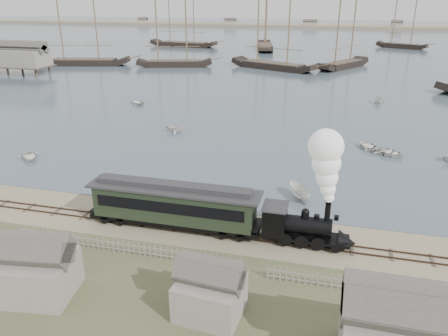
# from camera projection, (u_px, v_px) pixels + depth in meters

# --- Properties ---
(ground) EXTENTS (600.00, 600.00, 0.00)m
(ground) POSITION_uv_depth(u_px,v_px,m) (226.00, 222.00, 39.40)
(ground) COLOR tan
(ground) RESTS_ON ground
(harbor_water) EXTENTS (600.00, 336.00, 0.06)m
(harbor_water) POSITION_uv_depth(u_px,v_px,m) (320.00, 40.00, 192.29)
(harbor_water) COLOR #404E5C
(harbor_water) RESTS_ON ground
(rail_track) EXTENTS (120.00, 1.80, 0.16)m
(rail_track) POSITION_uv_depth(u_px,v_px,m) (220.00, 232.00, 37.59)
(rail_track) COLOR #39271F
(rail_track) RESTS_ON ground
(picket_fence_west) EXTENTS (19.00, 0.10, 1.20)m
(picket_fence_west) POSITION_uv_depth(u_px,v_px,m) (125.00, 254.00, 34.60)
(picket_fence_west) COLOR gray
(picket_fence_west) RESTS_ON ground
(picket_fence_east) EXTENTS (15.00, 0.10, 1.20)m
(picket_fence_east) POSITION_uv_depth(u_px,v_px,m) (376.00, 296.00, 29.78)
(picket_fence_east) COLOR gray
(picket_fence_east) RESTS_ON ground
(shed_left) EXTENTS (5.00, 4.00, 4.10)m
(shed_left) POSITION_uv_depth(u_px,v_px,m) (39.00, 293.00, 30.01)
(shed_left) COLOR gray
(shed_left) RESTS_ON ground
(shed_mid) EXTENTS (4.00, 3.50, 3.60)m
(shed_mid) POSITION_uv_depth(u_px,v_px,m) (210.00, 313.00, 28.15)
(shed_mid) COLOR gray
(shed_mid) RESTS_ON ground
(far_spit) EXTENTS (500.00, 20.00, 1.80)m
(far_spit) POSITION_uv_depth(u_px,v_px,m) (326.00, 28.00, 264.26)
(far_spit) COLOR tan
(far_spit) RESTS_ON ground
(locomotive) EXTENTS (7.58, 2.83, 9.45)m
(locomotive) POSITION_uv_depth(u_px,v_px,m) (319.00, 197.00, 34.13)
(locomotive) COLOR black
(locomotive) RESTS_ON ground
(passenger_coach) EXTENTS (15.15, 2.92, 3.68)m
(passenger_coach) POSITION_uv_depth(u_px,v_px,m) (174.00, 203.00, 37.69)
(passenger_coach) COLOR black
(passenger_coach) RESTS_ON ground
(beached_dinghy) EXTENTS (4.45, 4.84, 0.82)m
(beached_dinghy) POSITION_uv_depth(u_px,v_px,m) (133.00, 207.00, 41.34)
(beached_dinghy) COLOR silver
(beached_dinghy) RESTS_ON ground
(rowboat_0) EXTENTS (4.23, 4.26, 0.73)m
(rowboat_0) POSITION_uv_depth(u_px,v_px,m) (29.00, 156.00, 54.15)
(rowboat_0) COLOR silver
(rowboat_0) RESTS_ON harbor_water
(rowboat_1) EXTENTS (2.91, 3.28, 1.59)m
(rowboat_1) POSITION_uv_depth(u_px,v_px,m) (175.00, 127.00, 64.46)
(rowboat_1) COLOR silver
(rowboat_1) RESTS_ON harbor_water
(rowboat_2) EXTENTS (3.76, 3.03, 1.38)m
(rowboat_2) POSITION_uv_depth(u_px,v_px,m) (299.00, 193.00, 43.44)
(rowboat_2) COLOR silver
(rowboat_2) RESTS_ON harbor_water
(rowboat_3) EXTENTS (4.80, 4.99, 0.84)m
(rowboat_3) POSITION_uv_depth(u_px,v_px,m) (389.00, 152.00, 55.35)
(rowboat_3) COLOR silver
(rowboat_3) RESTS_ON harbor_water
(rowboat_6) EXTENTS (4.38, 4.54, 0.77)m
(rowboat_6) POSITION_uv_depth(u_px,v_px,m) (137.00, 102.00, 81.20)
(rowboat_6) COLOR silver
(rowboat_6) RESTS_ON harbor_water
(rowboat_7) EXTENTS (3.55, 3.19, 1.67)m
(rowboat_7) POSITION_uv_depth(u_px,v_px,m) (378.00, 99.00, 81.47)
(rowboat_7) COLOR silver
(rowboat_7) RESTS_ON harbor_water
(rowboat_8) EXTENTS (4.64, 4.32, 0.78)m
(rowboat_8) POSITION_uv_depth(u_px,v_px,m) (368.00, 146.00, 57.78)
(rowboat_8) COLOR silver
(rowboat_8) RESTS_ON harbor_water
(schooner_0) EXTENTS (26.79, 12.05, 20.00)m
(schooner_0) POSITION_uv_depth(u_px,v_px,m) (80.00, 29.00, 121.91)
(schooner_0) COLOR black
(schooner_0) RESTS_ON harbor_water
(schooner_1) EXTENTS (21.40, 10.34, 20.00)m
(schooner_1) POSITION_uv_depth(u_px,v_px,m) (173.00, 30.00, 119.17)
(schooner_1) COLOR black
(schooner_1) RESTS_ON harbor_water
(schooner_2) EXTENTS (25.19, 15.44, 20.00)m
(schooner_2) POSITION_uv_depth(u_px,v_px,m) (275.00, 31.00, 115.29)
(schooner_2) COLOR black
(schooner_2) RESTS_ON harbor_water
(schooner_3) EXTENTS (14.75, 20.48, 20.00)m
(schooner_3) POSITION_uv_depth(u_px,v_px,m) (347.00, 30.00, 117.02)
(schooner_3) COLOR black
(schooner_3) RESTS_ON harbor_water
(schooner_6) EXTENTS (27.28, 9.27, 20.00)m
(schooner_6) POSITION_uv_depth(u_px,v_px,m) (183.00, 19.00, 165.88)
(schooner_6) COLOR black
(schooner_6) RESTS_ON harbor_water
(schooner_7) EXTENTS (10.29, 25.28, 20.00)m
(schooner_7) POSITION_uv_depth(u_px,v_px,m) (266.00, 21.00, 156.72)
(schooner_7) COLOR black
(schooner_7) RESTS_ON harbor_water
(schooner_8) EXTENTS (18.40, 11.40, 20.00)m
(schooner_8) POSITION_uv_depth(u_px,v_px,m) (405.00, 20.00, 160.43)
(schooner_8) COLOR black
(schooner_8) RESTS_ON harbor_water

